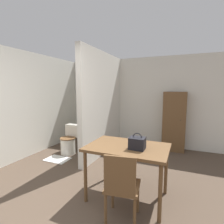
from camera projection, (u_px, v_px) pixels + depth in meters
name	position (u px, v px, depth m)	size (l,w,h in m)	color
wall_back	(138.00, 102.00, 5.14)	(5.31, 0.12, 2.50)	silver
wall_left	(31.00, 104.00, 4.30)	(0.12, 4.60, 2.50)	silver
partition_wall	(103.00, 104.00, 4.35)	(0.12, 2.12, 2.50)	silver
dining_table	(127.00, 152.00, 2.55)	(1.16, 0.78, 0.80)	brown
wooden_chair	(122.00, 185.00, 2.07)	(0.46, 0.46, 0.89)	brown
toilet	(70.00, 141.00, 4.44)	(0.38, 0.53, 0.70)	silver
handbag	(137.00, 143.00, 2.40)	(0.21, 0.18, 0.23)	black
wooden_cabinet	(174.00, 122.00, 4.57)	(0.57, 0.36, 1.55)	brown
bath_mat	(57.00, 159.00, 4.05)	(0.54, 0.39, 0.01)	silver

